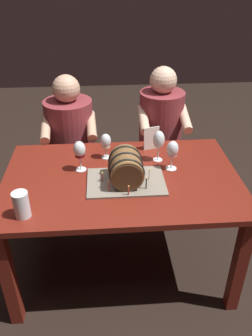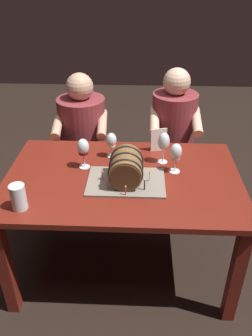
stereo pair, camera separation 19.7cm
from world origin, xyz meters
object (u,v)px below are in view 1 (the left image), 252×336
menu_card (151,138)px  person_seated_left (72,149)px  wine_glass_empty (159,140)px  beer_pint (21,205)px  dining_table (122,191)px  person_seated_right (160,144)px  wine_glass_white (106,142)px  barrel_cake (126,170)px  wine_glass_red (79,151)px  wine_glass_rose (172,150)px

menu_card → person_seated_left: 0.76m
wine_glass_empty → beer_pint: bearing=-146.4°
dining_table → wine_glass_empty: bearing=36.5°
menu_card → person_seated_right: person_seated_right is taller
wine_glass_white → beer_pint: size_ratio=1.20×
menu_card → wine_glass_white: bearing=-177.0°
dining_table → person_seated_left: person_seated_left is taller
barrel_cake → wine_glass_empty: wine_glass_empty is taller
dining_table → beer_pint: (-0.52, -0.33, 0.17)m
dining_table → person_seated_left: bearing=115.9°
dining_table → menu_card: menu_card is taller
wine_glass_red → wine_glass_rose: bearing=-2.8°
wine_glass_white → wine_glass_red: wine_glass_red is taller
wine_glass_rose → wine_glass_red: bearing=177.2°
dining_table → beer_pint: beer_pint is taller
barrel_cake → menu_card: bearing=63.3°
beer_pint → wine_glass_red: bearing=57.1°
wine_glass_rose → wine_glass_red: (-0.56, 0.03, 0.00)m
barrel_cake → wine_glass_red: 0.32m
person_seated_left → person_seated_right: 0.72m
wine_glass_white → person_seated_right: bearing=48.3°
wine_glass_empty → wine_glass_white: 0.34m
wine_glass_empty → wine_glass_red: size_ratio=1.06×
wine_glass_white → dining_table: bearing=-70.5°
dining_table → barrel_cake: bearing=-69.8°
wine_glass_empty → wine_glass_red: wine_glass_empty is taller
wine_glass_white → wine_glass_rose: bearing=-23.0°
dining_table → barrel_cake: barrel_cake is taller
menu_card → person_seated_right: size_ratio=0.13×
menu_card → wine_glass_red: bearing=-167.6°
wine_glass_white → wine_glass_rose: (0.40, -0.17, 0.02)m
wine_glass_empty → wine_glass_red: (-0.50, -0.08, -0.01)m
wine_glass_white → wine_glass_rose: wine_glass_rose is taller
barrel_cake → person_seated_left: size_ratio=0.40×
wine_glass_white → person_seated_right: person_seated_right is taller
beer_pint → person_seated_left: 1.11m
wine_glass_empty → person_seated_left: 0.89m
wine_glass_empty → wine_glass_rose: wine_glass_empty is taller
wine_glass_red → beer_pint: bearing=-122.9°
menu_card → person_seated_left: (-0.59, 0.40, -0.27)m
wine_glass_rose → menu_card: size_ratio=1.20×
menu_card → barrel_cake: bearing=-131.5°
dining_table → wine_glass_white: 0.34m
dining_table → wine_glass_white: wine_glass_white is taller
dining_table → person_seated_right: person_seated_right is taller
beer_pint → person_seated_left: (0.16, 1.07, -0.26)m
dining_table → wine_glass_red: bearing=158.0°
barrel_cake → wine_glass_red: size_ratio=2.31×
wine_glass_red → person_seated_left: size_ratio=0.17×
wine_glass_rose → menu_card: (-0.09, 0.27, -0.05)m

